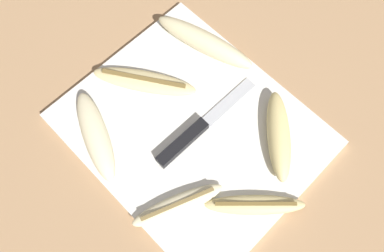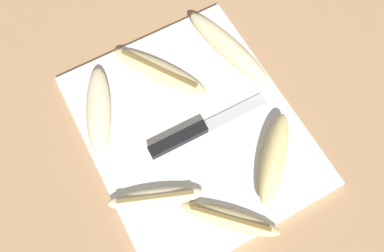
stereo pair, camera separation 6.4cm
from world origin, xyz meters
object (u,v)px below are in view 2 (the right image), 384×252
at_px(banana_golden_short, 274,157).
at_px(banana_pale_long, 156,198).
at_px(banana_mellow_near, 159,72).
at_px(banana_spotted_left, 230,219).
at_px(knife, 188,135).
at_px(banana_cream_curved, 228,48).
at_px(banana_bright_far, 99,111).

distance_m(banana_golden_short, banana_pale_long, 0.20).
bearing_deg(banana_mellow_near, banana_spotted_left, -4.33).
relative_size(knife, banana_spotted_left, 1.65).
xyz_separation_m(banana_mellow_near, banana_cream_curved, (0.02, 0.13, 0.01)).
bearing_deg(banana_pale_long, banana_spotted_left, 45.39).
bearing_deg(banana_pale_long, banana_golden_short, 79.68).
height_order(banana_mellow_near, banana_bright_far, banana_bright_far).
distance_m(banana_mellow_near, banana_spotted_left, 0.29).
bearing_deg(knife, banana_mellow_near, 175.90).
distance_m(knife, banana_golden_short, 0.15).
bearing_deg(banana_golden_short, banana_bright_far, -134.81).
bearing_deg(banana_spotted_left, banana_bright_far, -158.40).
relative_size(knife, banana_bright_far, 1.30).
height_order(knife, banana_mellow_near, banana_mellow_near).
relative_size(banana_spotted_left, banana_cream_curved, 0.66).
height_order(banana_cream_curved, banana_bright_far, banana_cream_curved).
distance_m(banana_spotted_left, banana_bright_far, 0.29).
xyz_separation_m(banana_spotted_left, banana_pale_long, (-0.09, -0.09, 0.00)).
bearing_deg(banana_pale_long, banana_mellow_near, 151.64).
bearing_deg(banana_bright_far, banana_cream_curved, 89.97).
height_order(knife, banana_bright_far, banana_bright_far).
relative_size(banana_golden_short, banana_pale_long, 0.91).
distance_m(knife, banana_bright_far, 0.16).
bearing_deg(banana_pale_long, banana_bright_far, -174.21).
bearing_deg(banana_cream_curved, banana_spotted_left, -30.14).
height_order(banana_mellow_near, banana_cream_curved, banana_cream_curved).
relative_size(banana_mellow_near, banana_pale_long, 1.17).
bearing_deg(banana_bright_far, banana_spotted_left, 21.60).
bearing_deg(banana_cream_curved, knife, -52.48).
bearing_deg(banana_cream_curved, banana_pale_long, -53.29).
relative_size(banana_cream_curved, banana_bright_far, 1.19).
xyz_separation_m(banana_mellow_near, banana_pale_long, (0.20, -0.11, -0.00)).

